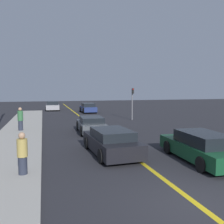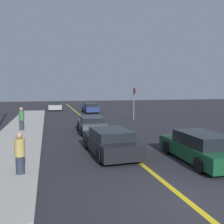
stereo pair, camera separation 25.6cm
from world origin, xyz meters
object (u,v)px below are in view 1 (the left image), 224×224
(car_ahead_center, at_px, (111,142))
(pedestrian_mid_group, at_px, (20,119))
(car_far_distant, at_px, (91,125))
(pedestrian_near_curb, at_px, (22,154))
(car_oncoming_far, at_px, (53,106))
(car_parked_left_lot, at_px, (88,108))
(traffic_light, at_px, (132,100))
(car_near_right_lane, at_px, (201,147))

(car_ahead_center, height_order, pedestrian_mid_group, pedestrian_mid_group)
(car_far_distant, relative_size, pedestrian_near_curb, 2.64)
(car_oncoming_far, distance_m, pedestrian_near_curb, 28.98)
(car_far_distant, bearing_deg, car_ahead_center, -89.92)
(car_parked_left_lot, height_order, traffic_light, traffic_light)
(car_parked_left_lot, bearing_deg, pedestrian_near_curb, -106.61)
(car_near_right_lane, relative_size, car_oncoming_far, 1.08)
(car_far_distant, distance_m, car_parked_left_lot, 15.49)
(car_parked_left_lot, distance_m, pedestrian_mid_group, 15.58)
(car_ahead_center, bearing_deg, car_far_distant, 85.42)
(car_parked_left_lot, bearing_deg, car_oncoming_far, 130.46)
(car_oncoming_far, relative_size, traffic_light, 1.36)
(car_far_distant, bearing_deg, pedestrian_near_curb, -114.26)
(pedestrian_mid_group, bearing_deg, car_far_distant, -18.15)
(pedestrian_near_curb, relative_size, traffic_light, 0.47)
(car_near_right_lane, xyz_separation_m, car_far_distant, (-3.40, 8.42, -0.04))
(car_near_right_lane, relative_size, car_far_distant, 1.18)
(pedestrian_near_curb, bearing_deg, car_far_distant, 64.01)
(car_near_right_lane, distance_m, car_far_distant, 9.08)
(car_oncoming_far, distance_m, pedestrian_mid_group, 18.96)
(car_near_right_lane, bearing_deg, car_ahead_center, 150.72)
(car_far_distant, xyz_separation_m, pedestrian_mid_group, (-5.05, 1.66, 0.40))
(car_far_distant, bearing_deg, car_oncoming_far, 97.39)
(car_ahead_center, distance_m, pedestrian_mid_group, 9.27)
(car_parked_left_lot, bearing_deg, pedestrian_mid_group, -119.94)
(car_oncoming_far, distance_m, traffic_light, 16.09)
(traffic_light, bearing_deg, car_near_right_lane, -98.15)
(car_near_right_lane, bearing_deg, traffic_light, 84.12)
(pedestrian_near_curb, bearing_deg, car_ahead_center, 30.14)
(car_parked_left_lot, distance_m, car_oncoming_far, 6.78)
(car_near_right_lane, distance_m, traffic_light, 14.85)
(car_oncoming_far, height_order, pedestrian_mid_group, pedestrian_mid_group)
(car_far_distant, relative_size, traffic_light, 1.25)
(pedestrian_mid_group, distance_m, traffic_light, 11.54)
(car_far_distant, xyz_separation_m, traffic_light, (5.50, 6.21, 1.47))
(car_far_distant, relative_size, car_oncoming_far, 0.92)
(traffic_light, bearing_deg, car_far_distant, -131.51)
(car_near_right_lane, height_order, car_parked_left_lot, car_near_right_lane)
(car_oncoming_far, bearing_deg, pedestrian_mid_group, -97.52)
(car_ahead_center, xyz_separation_m, car_parked_left_lot, (2.65, 21.51, 0.00))
(car_oncoming_far, bearing_deg, pedestrian_near_curb, -92.56)
(car_far_distant, bearing_deg, pedestrian_mid_group, 163.58)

